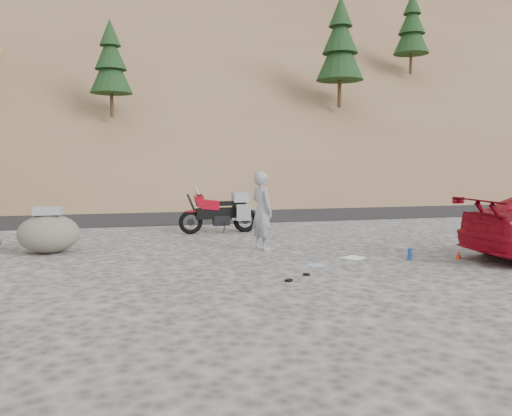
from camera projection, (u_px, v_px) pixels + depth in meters
The scene contains 12 objects.
ground at pixel (264, 254), 11.56m from camera, with size 140.00×140.00×0.00m, color #423F3D.
road at pixel (210, 213), 20.28m from camera, with size 120.00×7.00×0.05m, color black.
hillside at pixel (166, 71), 50.10m from camera, with size 120.00×73.00×46.72m.
motorcycle at pixel (222, 213), 14.85m from camera, with size 2.40×0.78×1.42m.
man at pixel (262, 250), 12.12m from camera, with size 0.69×0.46×1.90m, color gray.
boulder at pixel (49, 233), 11.67m from camera, with size 1.61×1.45×1.09m.
gear_white_cloth at pixel (354, 258), 11.09m from camera, with size 0.44×0.39×0.01m, color white.
gear_bottle at pixel (410, 254), 10.88m from camera, with size 0.09×0.09×0.25m, color #1A3D9D.
gear_funnel at pixel (458, 255), 11.00m from camera, with size 0.13×0.13×0.17m, color #AF270B.
gear_glove_a at pixel (306, 274), 9.44m from camera, with size 0.13×0.09×0.04m, color black.
gear_glove_b at pixel (289, 280), 8.96m from camera, with size 0.12×0.09×0.04m, color black.
gear_blue_cloth at pixel (316, 265), 10.32m from camera, with size 0.34×0.25×0.01m, color #7EA0C3.
Camera 1 is at (-2.75, -11.06, 2.19)m, focal length 35.00 mm.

